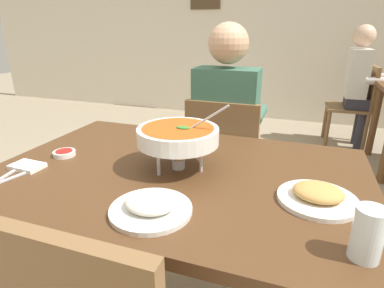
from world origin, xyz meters
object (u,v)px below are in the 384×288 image
Objects in this scene: dining_table_main at (179,195)px; rice_plate at (151,206)px; appetizer_plate at (318,196)px; drink_glass at (367,236)px; chair_bg_right at (358,102)px; curry_bowl at (178,136)px; chair_diner_main at (224,161)px; sauce_dish at (64,153)px; diner_main at (227,123)px; patron_bg_right at (360,80)px.

dining_table_main is 5.72× the size of rice_plate.
drink_glass is (0.10, -0.23, 0.04)m from appetizer_plate.
dining_table_main is 1.52× the size of chair_bg_right.
curry_bowl is at bearing -109.42° from chair_bg_right.
appetizer_plate reaches higher than dining_table_main.
dining_table_main is 4.13× the size of curry_bowl.
chair_diner_main is 0.96m from sauce_dish.
drink_glass is 0.14× the size of chair_bg_right.
diner_main is 3.94× the size of curry_bowl.
patron_bg_right is at bearing 73.16° from rice_plate.
rice_plate reaches higher than dining_table_main.
dining_table_main is 0.32m from rice_plate.
appetizer_plate is 0.18× the size of patron_bg_right.
dining_table_main is 0.68m from drink_glass.
sauce_dish is 3.21m from patron_bg_right.
drink_glass is at bearing -27.56° from dining_table_main.
chair_bg_right is at bearing 49.02° from patron_bg_right.
dining_table_main is at bearing 96.23° from rice_plate.
chair_diner_main is 1.00× the size of chair_bg_right.
sauce_dish is at bearing 153.55° from rice_plate.
patron_bg_right is at bearing 70.75° from curry_bowl.
dining_table_main is at bearing -109.25° from chair_bg_right.
chair_diner_main reaches higher than dining_table_main.
sauce_dish is (-0.53, 0.26, -0.01)m from rice_plate.
patron_bg_right is at bearing 62.65° from sauce_dish.
diner_main is at bearing -115.67° from chair_bg_right.
curry_bowl is at bearing 96.95° from rice_plate.
drink_glass is (1.08, -0.27, 0.05)m from sauce_dish.
dining_table_main is at bearing -90.00° from diner_main.
appetizer_plate is (0.49, -0.08, -0.11)m from curry_bowl.
curry_bowl is at bearing 151.75° from drink_glass.
rice_plate is at bearing -106.84° from patron_bg_right.
chair_diner_main is 1.24m from drink_glass.
drink_glass is at bearing -61.66° from diner_main.
diner_main is at bearing 58.29° from sauce_dish.
chair_diner_main is 2.71× the size of curry_bowl.
appetizer_plate is at bearing -2.34° from sauce_dish.
rice_plate is at bearing -107.01° from chair_bg_right.
patron_bg_right is (1.47, 2.85, -0.04)m from sauce_dish.
chair_diner_main is at bearing 91.78° from rice_plate.
dining_table_main is 2.98m from patron_bg_right.
drink_glass is (0.58, -0.30, 0.17)m from dining_table_main.
curry_bowl is (-0.01, 0.01, 0.24)m from dining_table_main.
patron_bg_right is (0.49, 2.89, -0.05)m from appetizer_plate.
curry_bowl is (-0.01, -0.73, 0.40)m from chair_diner_main.
chair_bg_right is at bearing 70.58° from curry_bowl.
curry_bowl is 0.67m from drink_glass.
diner_main is 5.46× the size of rice_plate.
sauce_dish reaches higher than dining_table_main.
chair_bg_right is (1.49, 2.87, -0.28)m from sauce_dish.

